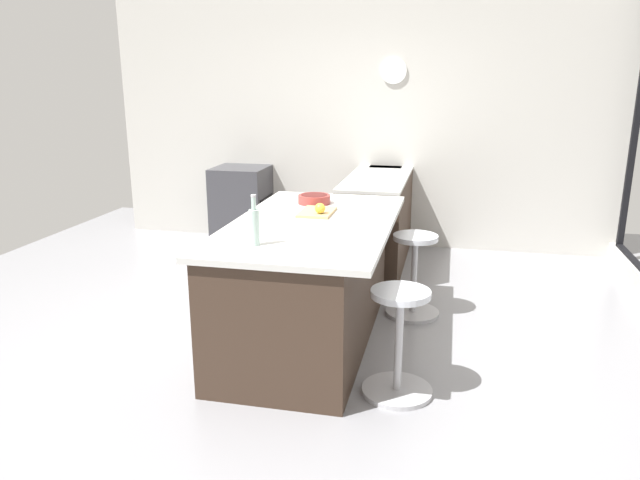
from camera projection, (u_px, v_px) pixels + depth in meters
ground_plane at (299, 329)px, 4.63m from camera, size 7.42×7.42×0.00m
interior_partition_left at (357, 114)px, 6.70m from camera, size 0.15×5.71×2.98m
sink_cabinet at (382, 210)px, 6.57m from camera, size 2.58×0.60×1.20m
oven_range at (242, 205)px, 6.92m from camera, size 0.60×0.61×0.89m
kitchen_island at (307, 281)px, 4.35m from camera, size 2.06×1.12×0.91m
stool_by_window at (414, 278)px, 4.84m from camera, size 0.44×0.44×0.68m
stool_middle at (399, 346)px, 3.62m from camera, size 0.44×0.44×0.68m
cutting_board at (317, 212)px, 4.45m from camera, size 0.36×0.24×0.02m
apple_yellow at (320, 208)px, 4.35m from camera, size 0.08×0.08×0.08m
water_bottle at (254, 226)px, 3.59m from camera, size 0.06×0.06×0.31m
fruit_bowl at (314, 199)px, 4.79m from camera, size 0.26×0.26×0.07m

